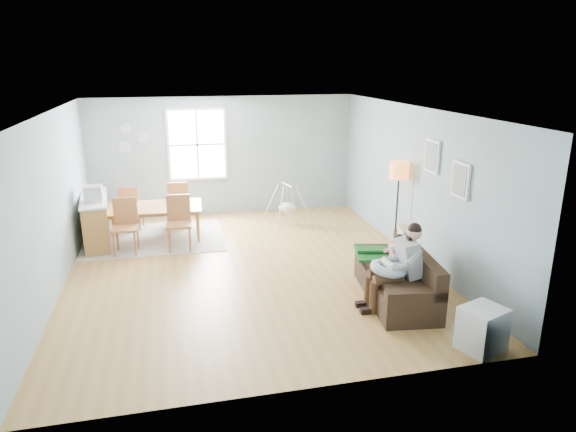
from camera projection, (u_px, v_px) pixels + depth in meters
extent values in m
cube|color=#A07538|center=(249.00, 271.00, 8.87)|extent=(8.40, 9.40, 0.08)
cube|color=white|center=(245.00, 91.00, 7.99)|extent=(8.40, 9.40, 0.60)
cube|color=gray|center=(219.00, 148.00, 12.82)|extent=(8.40, 0.08, 3.90)
cube|color=gray|center=(336.00, 332.00, 4.13)|extent=(8.40, 0.08, 3.90)
cube|color=gray|center=(473.00, 180.00, 9.37)|extent=(0.08, 9.40, 3.90)
cube|color=white|center=(197.00, 144.00, 11.49)|extent=(1.32, 0.06, 1.62)
cube|color=white|center=(197.00, 145.00, 11.46)|extent=(1.20, 0.02, 1.50)
cube|color=white|center=(197.00, 145.00, 11.45)|extent=(1.20, 0.03, 0.04)
cube|color=white|center=(197.00, 145.00, 11.45)|extent=(0.04, 0.03, 1.50)
cube|color=white|center=(461.00, 180.00, 7.60)|extent=(0.04, 0.44, 0.54)
cube|color=slate|center=(459.00, 180.00, 7.59)|extent=(0.01, 0.36, 0.46)
cube|color=white|center=(432.00, 156.00, 8.38)|extent=(0.04, 0.44, 0.54)
cube|color=slate|center=(431.00, 156.00, 8.38)|extent=(0.01, 0.36, 0.46)
cylinder|color=#95AAB3|center=(126.00, 128.00, 11.05)|extent=(0.24, 0.02, 0.24)
cylinder|color=#95AAB3|center=(143.00, 137.00, 11.18)|extent=(0.26, 0.02, 0.26)
cylinder|color=#95AAB3|center=(125.00, 147.00, 11.15)|extent=(0.28, 0.02, 0.28)
cube|color=black|center=(395.00, 287.00, 7.70)|extent=(1.06, 2.01, 0.38)
cube|color=black|center=(418.00, 262.00, 7.62)|extent=(0.43, 1.92, 0.39)
cube|color=black|center=(416.00, 296.00, 6.80)|extent=(0.84, 0.29, 0.15)
cube|color=black|center=(381.00, 250.00, 8.45)|extent=(0.84, 0.29, 0.15)
cube|color=#125318|center=(384.00, 253.00, 8.22)|extent=(1.04, 0.95, 0.04)
cube|color=tan|center=(404.00, 242.00, 8.06)|extent=(0.25, 0.49, 0.48)
cube|color=gray|center=(409.00, 258.00, 7.30)|extent=(0.34, 0.42, 0.56)
sphere|color=#D9A085|center=(414.00, 232.00, 7.20)|extent=(0.21, 0.21, 0.21)
sphere|color=black|center=(415.00, 230.00, 7.19)|extent=(0.20, 0.20, 0.20)
cylinder|color=#321D12|center=(388.00, 280.00, 7.21)|extent=(0.44, 0.16, 0.15)
cylinder|color=#321D12|center=(383.00, 274.00, 7.41)|extent=(0.44, 0.16, 0.15)
cylinder|color=#321D12|center=(374.00, 297.00, 7.25)|extent=(0.12, 0.12, 0.47)
cylinder|color=#321D12|center=(368.00, 291.00, 7.44)|extent=(0.12, 0.12, 0.47)
cube|color=black|center=(368.00, 311.00, 7.29)|extent=(0.23, 0.10, 0.08)
cube|color=black|center=(363.00, 304.00, 7.48)|extent=(0.23, 0.10, 0.08)
torus|color=#AABED5|center=(388.00, 269.00, 7.30)|extent=(0.55, 0.54, 0.21)
cylinder|color=silver|center=(389.00, 265.00, 7.29)|extent=(0.14, 0.27, 0.11)
sphere|color=#D9A085|center=(385.00, 260.00, 7.42)|extent=(0.10, 0.10, 0.10)
cube|color=white|center=(396.00, 255.00, 7.75)|extent=(0.23, 0.26, 0.33)
sphere|color=#D9A085|center=(399.00, 241.00, 7.69)|extent=(0.15, 0.15, 0.15)
sphere|color=black|center=(399.00, 239.00, 7.68)|extent=(0.15, 0.15, 0.15)
cylinder|color=#EF3A89|center=(383.00, 265.00, 7.71)|extent=(0.28, 0.11, 0.08)
cylinder|color=#EF3A89|center=(381.00, 262.00, 7.83)|extent=(0.28, 0.11, 0.08)
cylinder|color=#EF3A89|center=(375.00, 275.00, 7.75)|extent=(0.07, 0.07, 0.27)
cylinder|color=#EF3A89|center=(372.00, 272.00, 7.86)|extent=(0.07, 0.07, 0.27)
cylinder|color=black|center=(394.00, 250.00, 9.68)|extent=(0.30, 0.30, 0.03)
cylinder|color=black|center=(397.00, 213.00, 9.46)|extent=(0.03, 0.03, 1.50)
cylinder|color=orange|center=(399.00, 170.00, 9.23)|extent=(0.34, 0.34, 0.30)
cube|color=silver|center=(482.00, 329.00, 6.32)|extent=(0.62, 0.59, 0.56)
cube|color=black|center=(471.00, 334.00, 6.20)|extent=(0.16, 0.37, 0.45)
cube|color=#9F9791|center=(156.00, 238.00, 10.38)|extent=(2.76, 2.12, 0.01)
imported|color=#925B2F|center=(155.00, 223.00, 10.28)|extent=(1.94, 1.14, 0.67)
cube|color=brown|center=(125.00, 228.00, 9.43)|extent=(0.50, 0.50, 0.04)
cube|color=brown|center=(125.00, 211.00, 9.55)|extent=(0.44, 0.08, 0.51)
cylinder|color=brown|center=(114.00, 245.00, 9.30)|extent=(0.04, 0.04, 0.50)
cylinder|color=brown|center=(135.00, 244.00, 9.35)|extent=(0.04, 0.04, 0.50)
cylinder|color=brown|center=(118.00, 238.00, 9.65)|extent=(0.04, 0.04, 0.50)
cylinder|color=brown|center=(138.00, 237.00, 9.70)|extent=(0.04, 0.04, 0.50)
cube|color=brown|center=(179.00, 225.00, 9.62)|extent=(0.49, 0.49, 0.04)
cube|color=brown|center=(178.00, 208.00, 9.74)|extent=(0.44, 0.07, 0.51)
cylinder|color=brown|center=(169.00, 241.00, 9.48)|extent=(0.04, 0.04, 0.50)
cylinder|color=brown|center=(190.00, 240.00, 9.54)|extent=(0.04, 0.04, 0.50)
cylinder|color=brown|center=(170.00, 235.00, 9.84)|extent=(0.04, 0.04, 0.50)
cylinder|color=brown|center=(190.00, 234.00, 9.90)|extent=(0.04, 0.04, 0.50)
cube|color=brown|center=(132.00, 208.00, 10.86)|extent=(0.50, 0.50, 0.04)
cube|color=brown|center=(129.00, 198.00, 10.60)|extent=(0.41, 0.11, 0.47)
cylinder|color=brown|center=(143.00, 216.00, 11.11)|extent=(0.04, 0.04, 0.46)
cylinder|color=brown|center=(126.00, 216.00, 11.08)|extent=(0.04, 0.04, 0.46)
cylinder|color=brown|center=(139.00, 220.00, 10.77)|extent=(0.04, 0.04, 0.46)
cylinder|color=brown|center=(122.00, 221.00, 10.75)|extent=(0.04, 0.04, 0.46)
cube|color=brown|center=(179.00, 204.00, 11.04)|extent=(0.47, 0.47, 0.04)
cube|color=brown|center=(178.00, 194.00, 10.77)|extent=(0.44, 0.05, 0.50)
cylinder|color=brown|center=(188.00, 212.00, 11.32)|extent=(0.04, 0.04, 0.49)
cylinder|color=brown|center=(171.00, 213.00, 11.25)|extent=(0.04, 0.04, 0.49)
cylinder|color=brown|center=(188.00, 217.00, 10.98)|extent=(0.04, 0.04, 0.49)
cylinder|color=brown|center=(171.00, 218.00, 10.90)|extent=(0.04, 0.04, 0.49)
cube|color=#925B2F|center=(96.00, 221.00, 10.01)|extent=(0.62, 1.65, 0.90)
cube|color=silver|center=(94.00, 198.00, 9.87)|extent=(0.66, 1.69, 0.04)
cube|color=#ADADB2|center=(93.00, 194.00, 9.55)|extent=(0.33, 0.31, 0.30)
cube|color=black|center=(85.00, 194.00, 9.51)|extent=(0.03, 0.25, 0.21)
cylinder|color=#ADADB2|center=(287.00, 185.00, 11.01)|extent=(0.14, 0.50, 0.04)
ellipsoid|color=beige|center=(287.00, 208.00, 11.16)|extent=(0.37, 0.37, 0.22)
cylinder|color=#ADADB2|center=(287.00, 196.00, 11.09)|extent=(0.01, 0.01, 0.41)
cylinder|color=#ADADB2|center=(281.00, 209.00, 10.78)|extent=(0.25, 0.38, 0.89)
cylinder|color=#ADADB2|center=(305.00, 206.00, 11.01)|extent=(0.37, 0.27, 0.89)
cylinder|color=#ADADB2|center=(270.00, 203.00, 11.27)|extent=(0.37, 0.27, 0.89)
cylinder|color=#ADADB2|center=(293.00, 200.00, 11.50)|extent=(0.25, 0.38, 0.89)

